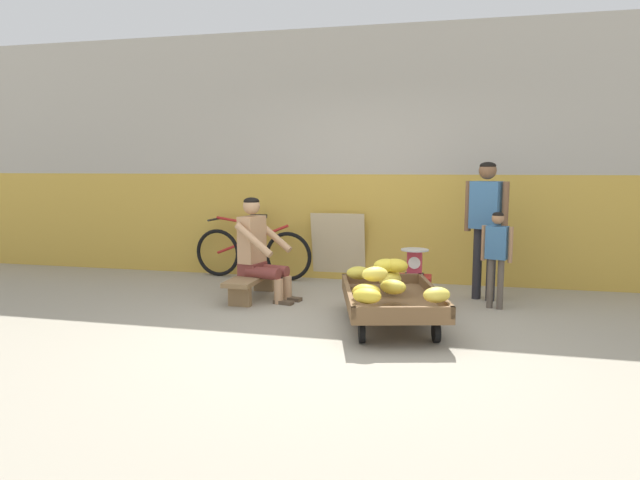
% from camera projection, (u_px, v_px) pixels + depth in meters
% --- Properties ---
extents(ground_plane, '(80.00, 80.00, 0.00)m').
position_uv_depth(ground_plane, '(332.00, 336.00, 4.99)').
color(ground_plane, gray).
extents(back_wall, '(16.00, 0.30, 3.22)m').
position_uv_depth(back_wall, '(375.00, 156.00, 7.33)').
color(back_wall, gold).
rests_on(back_wall, ground).
extents(banana_cart, '(1.17, 1.60, 0.36)m').
position_uv_depth(banana_cart, '(391.00, 301.00, 5.27)').
color(banana_cart, brown).
rests_on(banana_cart, ground).
extents(banana_pile, '(1.08, 1.26, 0.26)m').
position_uv_depth(banana_pile, '(385.00, 279.00, 5.17)').
color(banana_pile, gold).
rests_on(banana_pile, banana_cart).
extents(low_bench, '(0.31, 1.10, 0.27)m').
position_uv_depth(low_bench, '(253.00, 281.00, 6.40)').
color(low_bench, olive).
rests_on(low_bench, ground).
extents(vendor_seated, '(0.73, 0.58, 1.14)m').
position_uv_depth(vendor_seated, '(259.00, 249.00, 6.31)').
color(vendor_seated, tan).
rests_on(vendor_seated, ground).
extents(plastic_crate, '(0.36, 0.28, 0.30)m').
position_uv_depth(plastic_crate, '(414.00, 289.00, 6.18)').
color(plastic_crate, red).
rests_on(plastic_crate, ground).
extents(weighing_scale, '(0.30, 0.30, 0.29)m').
position_uv_depth(weighing_scale, '(415.00, 262.00, 6.14)').
color(weighing_scale, '#28282D').
rests_on(weighing_scale, plastic_crate).
extents(bicycle_near_left, '(1.66, 0.48, 0.86)m').
position_uv_depth(bicycle_near_left, '(252.00, 252.00, 7.51)').
color(bicycle_near_left, black).
rests_on(bicycle_near_left, ground).
extents(sign_board, '(0.70, 0.20, 0.89)m').
position_uv_depth(sign_board, '(338.00, 247.00, 7.38)').
color(sign_board, '#C6B289').
rests_on(sign_board, ground).
extents(customer_adult, '(0.45, 0.32, 1.53)m').
position_uv_depth(customer_adult, '(486.00, 215.00, 6.22)').
color(customer_adult, '#232328').
rests_on(customer_adult, ground).
extents(customer_child, '(0.31, 0.19, 1.01)m').
position_uv_depth(customer_child, '(497.00, 249.00, 5.86)').
color(customer_child, brown).
rests_on(customer_child, ground).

